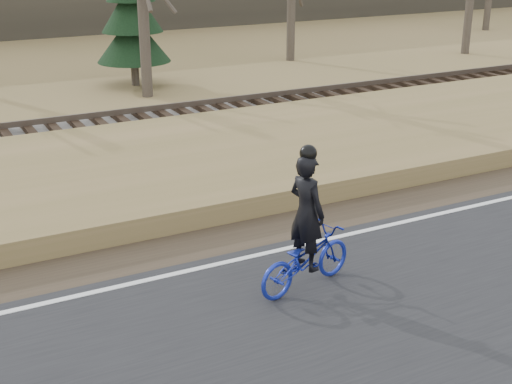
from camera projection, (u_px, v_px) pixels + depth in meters
name	position (u px, v px, depth m)	size (l,w,h in m)	color
ground	(506.00, 206.00, 14.53)	(120.00, 120.00, 0.00)	olive
edge_line	(499.00, 200.00, 14.67)	(120.00, 0.12, 0.01)	silver
shoulder	(465.00, 188.00, 15.52)	(120.00, 1.60, 0.04)	#473A2B
embankment	(381.00, 144.00, 17.94)	(120.00, 5.00, 0.44)	olive
ballast	(303.00, 111.00, 21.09)	(120.00, 3.00, 0.45)	slate
railroad	(304.00, 101.00, 20.99)	(120.00, 2.40, 0.29)	black
cyclist	(306.00, 243.00, 10.90)	(1.93, 1.05, 2.32)	#16259C
conifer	(131.00, 9.00, 24.73)	(2.60, 2.60, 5.65)	#4B4237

